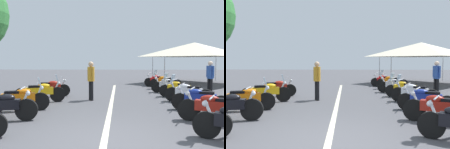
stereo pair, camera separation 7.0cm
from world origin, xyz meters
The scene contains 16 objects.
ground_plane centered at (0.00, 0.00, 0.00)m, with size 80.00×80.00×0.00m, color #4C4C51.
lane_centre_stripe centered at (3.95, 0.00, 0.00)m, with size 15.91×0.16×0.01m, color beige.
motorcycle_left_row_1 centered at (1.65, 3.20, 0.47)m, with size 0.71×2.18×1.01m.
motorcycle_left_row_2 centered at (3.05, 3.22, 0.47)m, with size 0.92×2.06×1.21m.
motorcycle_left_row_3 centered at (4.83, 3.06, 0.47)m, with size 0.88×2.09×1.22m.
motorcycle_left_row_4 centered at (6.41, 3.13, 0.45)m, with size 0.92×1.96×0.98m.
motorcycle_right_row_1 centered at (1.61, -3.12, 0.46)m, with size 1.13×2.02×1.01m.
motorcycle_right_row_2 centered at (3.25, -3.21, 0.45)m, with size 1.01×1.91×0.99m.
motorcycle_right_row_3 centered at (4.87, -3.26, 0.47)m, with size 1.23×1.83×1.21m.
motorcycle_right_row_4 centered at (6.25, -3.20, 0.46)m, with size 1.22×1.75×1.19m.
motorcycle_right_row_5 centered at (7.89, -3.09, 0.45)m, with size 1.01×1.92×0.99m.
motorcycle_right_row_6 centered at (9.47, -3.19, 0.48)m, with size 1.08×1.89×1.23m.
motorcycle_right_row_7 centered at (11.00, -2.99, 0.44)m, with size 1.04×1.84×0.98m.
bystander_0 centered at (5.47, 0.95, 1.04)m, with size 0.47×0.32×1.77m.
bystander_4 centered at (7.01, -4.99, 1.05)m, with size 0.50×0.32×1.78m.
event_tent centered at (13.37, -6.15, 2.65)m, with size 6.25×6.25×3.20m.
Camera 2 is at (-5.22, -0.41, 1.84)m, focal length 37.96 mm.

